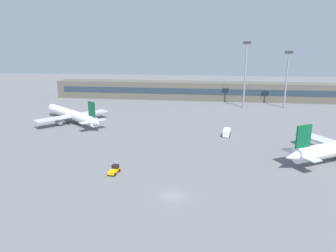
{
  "coord_description": "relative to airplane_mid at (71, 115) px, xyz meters",
  "views": [
    {
      "loc": [
        6.23,
        -52.49,
        27.34
      ],
      "look_at": [
        -6.27,
        40.0,
        3.0
      ],
      "focal_mm": 33.2,
      "sensor_mm": 36.0,
      "label": 1
    }
  ],
  "objects": [
    {
      "name": "airplane_mid",
      "position": [
        0.0,
        0.0,
        0.0
      ],
      "size": [
        31.88,
        27.28,
        9.59
      ],
      "color": "white",
      "rests_on": "ground_plane"
    },
    {
      "name": "ground_plane",
      "position": [
        43.43,
        -11.99,
        -2.92
      ],
      "size": [
        400.0,
        400.0,
        0.0
      ],
      "primitive_type": "plane",
      "color": "slate"
    },
    {
      "name": "baggage_tug_yellow",
      "position": [
        29.44,
        -43.06,
        -2.13
      ],
      "size": [
        2.14,
        3.74,
        1.75
      ],
      "color": "#F2B20C",
      "rests_on": "ground_plane"
    },
    {
      "name": "terminal_building",
      "position": [
        43.43,
        56.58,
        1.58
      ],
      "size": [
        148.04,
        12.13,
        9.0
      ],
      "color": "#5B564C",
      "rests_on": "ground_plane"
    },
    {
      "name": "floodlight_tower_east",
      "position": [
        83.0,
        38.5,
        11.59
      ],
      "size": [
        3.2,
        0.8,
        25.02
      ],
      "color": "gray",
      "rests_on": "ground_plane"
    },
    {
      "name": "service_van_white",
      "position": [
        55.32,
        -10.13,
        -1.81
      ],
      "size": [
        2.91,
        5.44,
        2.08
      ],
      "color": "white",
      "rests_on": "ground_plane"
    },
    {
      "name": "floodlight_tower_west",
      "position": [
        64.86,
        36.83,
        13.63
      ],
      "size": [
        3.2,
        0.8,
        28.98
      ],
      "color": "gray",
      "rests_on": "ground_plane"
    }
  ]
}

